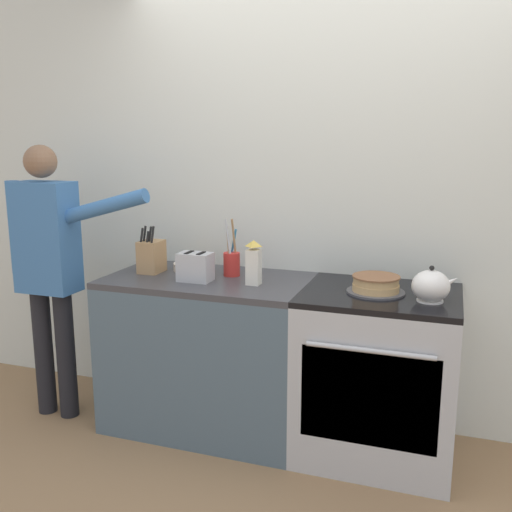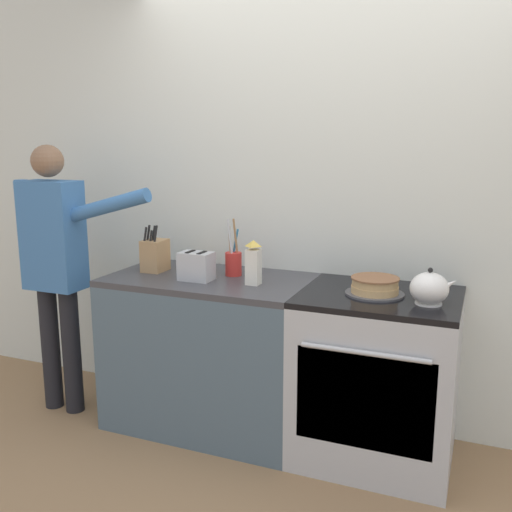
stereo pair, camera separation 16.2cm
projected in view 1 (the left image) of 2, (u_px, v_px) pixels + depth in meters
The scene contains 12 objects.
ground_plane at pixel (308, 475), 2.85m from camera, with size 16.00×16.00×0.00m, color #93704C.
wall_back at pixel (341, 202), 3.22m from camera, with size 8.00×0.04×2.60m.
counter_cabinet at pixel (209, 352), 3.28m from camera, with size 1.13×0.66×0.88m.
stove_range at pixel (377, 374), 2.97m from camera, with size 0.79×0.69×0.88m.
layer_cake at pixel (376, 285), 2.87m from camera, with size 0.29×0.29×0.09m.
tea_kettle at pixel (431, 286), 2.71m from camera, with size 0.22×0.18×0.18m.
knife_block at pixel (151, 256), 3.30m from camera, with size 0.12×0.15×0.28m.
utensil_crock at pixel (232, 262), 3.22m from camera, with size 0.09×0.09×0.33m.
fruit_bowl at pixel (191, 264), 3.36m from camera, with size 0.19×0.19×0.11m.
toaster at pixel (195, 267), 3.10m from camera, with size 0.20×0.12×0.16m.
milk_carton at pixel (254, 264), 3.02m from camera, with size 0.07×0.07×0.24m.
person_baker at pixel (49, 259), 3.30m from camera, with size 0.92×0.20×1.62m.
Camera 1 is at (0.60, -2.51, 1.65)m, focal length 40.00 mm.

